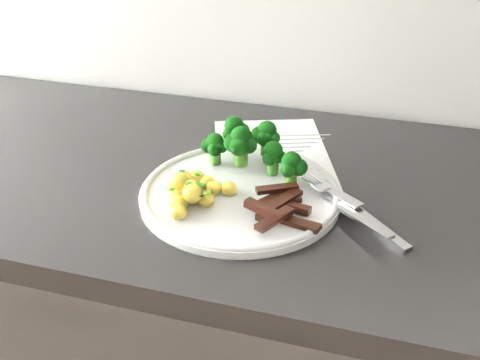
% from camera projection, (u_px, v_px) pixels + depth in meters
% --- Properties ---
extents(recipe_paper, '(0.27, 0.32, 0.00)m').
position_uv_depth(recipe_paper, '(272.00, 153.00, 0.96)').
color(recipe_paper, silver).
rests_on(recipe_paper, counter).
extents(plate, '(0.30, 0.30, 0.02)m').
position_uv_depth(plate, '(240.00, 192.00, 0.83)').
color(plate, white).
rests_on(plate, counter).
extents(broccoli, '(0.18, 0.12, 0.07)m').
position_uv_depth(broccoli, '(252.00, 145.00, 0.87)').
color(broccoli, '#2E5D19').
rests_on(broccoli, plate).
extents(potatoes, '(0.10, 0.11, 0.04)m').
position_uv_depth(potatoes, '(191.00, 189.00, 0.80)').
color(potatoes, yellow).
rests_on(potatoes, plate).
extents(beef_strips, '(0.11, 0.13, 0.03)m').
position_uv_depth(beef_strips, '(279.00, 206.00, 0.78)').
color(beef_strips, black).
rests_on(beef_strips, plate).
extents(fork, '(0.16, 0.15, 0.02)m').
position_uv_depth(fork, '(343.00, 206.00, 0.78)').
color(fork, '#BCBCC1').
rests_on(fork, plate).
extents(knife, '(0.17, 0.16, 0.02)m').
position_uv_depth(knife, '(365.00, 218.00, 0.77)').
color(knife, '#BCBCC1').
rests_on(knife, plate).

